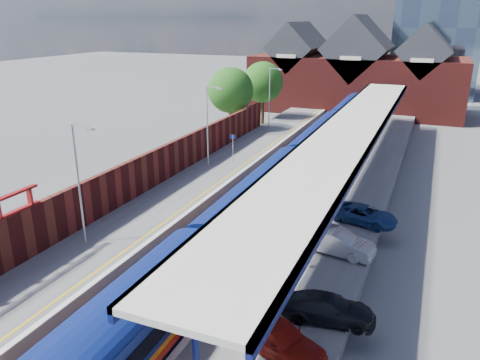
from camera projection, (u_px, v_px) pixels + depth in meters
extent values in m
plane|color=#5B5B5E|center=(304.00, 161.00, 46.00)|extent=(240.00, 240.00, 0.00)
cube|color=#473D33|center=(270.00, 194.00, 37.28)|extent=(6.00, 76.00, 0.06)
cube|color=slate|center=(245.00, 189.00, 38.06)|extent=(0.07, 76.00, 0.14)
cube|color=slate|center=(261.00, 191.00, 37.53)|extent=(0.07, 76.00, 0.14)
cube|color=slate|center=(280.00, 194.00, 36.97)|extent=(0.07, 76.00, 0.14)
cube|color=slate|center=(297.00, 197.00, 36.44)|extent=(0.07, 76.00, 0.14)
cube|color=#565659|center=(209.00, 179.00, 39.13)|extent=(5.00, 76.00, 1.00)
cube|color=#565659|center=(346.00, 199.00, 34.94)|extent=(6.00, 76.00, 1.00)
cube|color=silver|center=(234.00, 177.00, 38.10)|extent=(0.30, 76.00, 0.05)
cube|color=silver|center=(310.00, 187.00, 35.80)|extent=(0.30, 76.00, 0.05)
cube|color=yellow|center=(228.00, 176.00, 38.33)|extent=(0.14, 76.00, 0.01)
cube|color=navy|center=(91.00, 337.00, 15.75)|extent=(3.04, 16.04, 0.60)
cube|color=navy|center=(261.00, 202.00, 30.62)|extent=(3.04, 16.04, 2.50)
cube|color=navy|center=(261.00, 184.00, 30.21)|extent=(3.04, 16.04, 0.60)
cube|color=navy|center=(321.00, 143.00, 45.08)|extent=(3.04, 16.04, 2.50)
cube|color=navy|center=(321.00, 130.00, 44.67)|extent=(3.04, 16.04, 0.60)
cube|color=navy|center=(351.00, 112.00, 59.55)|extent=(3.04, 16.04, 2.50)
cube|color=navy|center=(352.00, 103.00, 59.13)|extent=(3.04, 16.04, 0.60)
cube|color=black|center=(280.00, 159.00, 38.22)|extent=(0.04, 60.54, 0.70)
cube|color=orange|center=(280.00, 169.00, 38.49)|extent=(0.03, 55.27, 0.30)
cube|color=red|center=(279.00, 172.00, 38.57)|extent=(0.03, 55.27, 0.30)
cube|color=black|center=(358.00, 117.00, 64.95)|extent=(2.00, 2.40, 0.60)
cylinder|color=#0D1550|center=(196.00, 348.00, 15.28)|extent=(0.24, 0.24, 4.20)
cylinder|color=#0D1550|center=(251.00, 275.00, 19.64)|extent=(0.24, 0.24, 4.20)
cylinder|color=#0D1550|center=(287.00, 228.00, 23.99)|extent=(0.24, 0.24, 4.20)
cylinder|color=#0D1550|center=(311.00, 196.00, 28.35)|extent=(0.24, 0.24, 4.20)
cylinder|color=#0D1550|center=(330.00, 172.00, 32.70)|extent=(0.24, 0.24, 4.20)
cylinder|color=#0D1550|center=(343.00, 154.00, 37.06)|extent=(0.24, 0.24, 4.20)
cylinder|color=#0D1550|center=(354.00, 140.00, 41.42)|extent=(0.24, 0.24, 4.20)
cylinder|color=#0D1550|center=(363.00, 128.00, 45.77)|extent=(0.24, 0.24, 4.20)
cylinder|color=#0D1550|center=(370.00, 118.00, 50.13)|extent=(0.24, 0.24, 4.20)
cylinder|color=#0D1550|center=(376.00, 110.00, 54.48)|extent=(0.24, 0.24, 4.20)
cube|color=beige|center=(350.00, 129.00, 35.27)|extent=(4.50, 52.00, 0.25)
cube|color=#0D1550|center=(321.00, 129.00, 36.10)|extent=(0.20, 52.00, 0.55)
cube|color=#0D1550|center=(379.00, 134.00, 34.53)|extent=(0.20, 52.00, 0.55)
cylinder|color=#A5A8AA|center=(79.00, 185.00, 25.98)|extent=(0.12, 0.12, 7.00)
cube|color=#A5A8AA|center=(81.00, 126.00, 24.65)|extent=(1.20, 0.08, 0.08)
cube|color=#A5A8AA|center=(90.00, 129.00, 24.46)|extent=(0.45, 0.18, 0.12)
cylinder|color=#A5A8AA|center=(207.00, 127.00, 39.92)|extent=(0.12, 0.12, 7.00)
cube|color=#A5A8AA|center=(213.00, 87.00, 38.59)|extent=(1.20, 0.08, 0.08)
cube|color=#A5A8AA|center=(220.00, 89.00, 38.40)|extent=(0.45, 0.18, 0.12)
cylinder|color=#A5A8AA|center=(269.00, 99.00, 53.86)|extent=(0.12, 0.12, 7.00)
cube|color=#A5A8AA|center=(275.00, 69.00, 52.53)|extent=(1.20, 0.08, 0.08)
cube|color=#A5A8AA|center=(280.00, 70.00, 52.34)|extent=(0.45, 0.18, 0.12)
cylinder|color=#A5A8AA|center=(233.00, 148.00, 41.86)|extent=(0.08, 0.08, 2.50)
cube|color=#0C194C|center=(233.00, 137.00, 41.51)|extent=(0.55, 0.06, 0.35)
cube|color=#5C1A18|center=(140.00, 175.00, 34.23)|extent=(0.35, 50.00, 2.80)
cube|color=maroon|center=(30.00, 197.00, 24.89)|extent=(0.30, 0.12, 1.00)
cube|color=#5C1A18|center=(356.00, 84.00, 69.08)|extent=(30.00, 12.00, 8.00)
cube|color=#232328|center=(298.00, 46.00, 70.65)|extent=(7.13, 12.00, 7.13)
cube|color=#232328|center=(358.00, 48.00, 67.37)|extent=(9.16, 12.00, 9.16)
cube|color=#232328|center=(425.00, 49.00, 64.09)|extent=(7.13, 12.00, 7.13)
cube|color=beige|center=(286.00, 56.00, 65.71)|extent=(2.80, 0.15, 0.50)
cube|color=beige|center=(350.00, 58.00, 62.43)|extent=(2.80, 0.15, 0.50)
cube|color=beige|center=(422.00, 60.00, 59.15)|extent=(2.80, 0.15, 0.50)
cylinder|color=#382314|center=(231.00, 120.00, 54.40)|extent=(0.44, 0.44, 4.00)
sphere|color=#245216|center=(231.00, 90.00, 53.25)|extent=(5.20, 5.20, 5.20)
sphere|color=#245216|center=(235.00, 97.00, 52.75)|extent=(3.20, 3.20, 3.20)
cylinder|color=#382314|center=(262.00, 109.00, 61.01)|extent=(0.44, 0.44, 4.00)
sphere|color=#245216|center=(263.00, 82.00, 59.85)|extent=(5.20, 5.20, 5.20)
sphere|color=#245216|center=(267.00, 89.00, 59.36)|extent=(3.20, 3.20, 3.20)
imported|color=maroon|center=(277.00, 336.00, 18.03)|extent=(4.44, 3.11, 1.40)
imported|color=#B7B8BC|center=(337.00, 242.00, 25.64)|extent=(4.33, 2.02, 1.37)
imported|color=black|center=(328.00, 308.00, 19.96)|extent=(4.19, 2.13, 1.16)
imported|color=navy|center=(364.00, 215.00, 29.45)|extent=(4.44, 2.78, 1.14)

